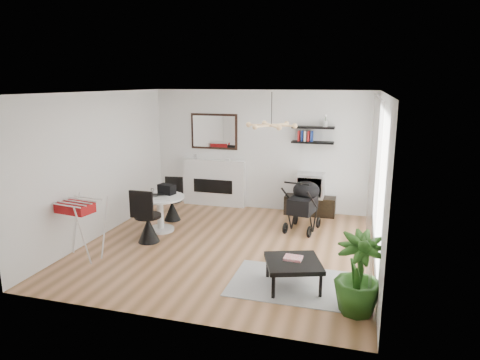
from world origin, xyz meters
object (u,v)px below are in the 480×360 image
(tv_console, at_px, (310,205))
(potted_plant, at_px, (358,274))
(stroller, at_px, (304,207))
(crt_tv, at_px, (310,185))
(fireplace, at_px, (214,177))
(dining_table, at_px, (160,208))
(drying_rack, at_px, (79,228))
(coffee_table, at_px, (293,264))

(tv_console, distance_m, potted_plant, 4.13)
(stroller, bearing_deg, crt_tv, 99.65)
(tv_console, relative_size, stroller, 1.02)
(crt_tv, bearing_deg, fireplace, 176.75)
(stroller, bearing_deg, dining_table, -152.41)
(fireplace, relative_size, potted_plant, 2.05)
(drying_rack, bearing_deg, fireplace, 81.79)
(crt_tv, relative_size, coffee_table, 0.62)
(fireplace, height_order, stroller, fireplace)
(tv_console, xyz_separation_m, potted_plant, (1.07, -3.98, 0.32))
(fireplace, relative_size, coffee_table, 2.26)
(tv_console, bearing_deg, crt_tv, -134.56)
(tv_console, bearing_deg, coffee_table, -87.00)
(crt_tv, bearing_deg, drying_rack, -134.17)
(crt_tv, height_order, dining_table, crt_tv)
(stroller, height_order, potted_plant, stroller)
(crt_tv, height_order, drying_rack, drying_rack)
(dining_table, xyz_separation_m, coffee_table, (2.88, -1.65, -0.11))
(crt_tv, distance_m, dining_table, 3.28)
(dining_table, bearing_deg, crt_tv, 34.61)
(drying_rack, relative_size, stroller, 0.93)
(tv_console, height_order, coffee_table, tv_console)
(drying_rack, height_order, stroller, stroller)
(tv_console, height_order, dining_table, dining_table)
(fireplace, xyz_separation_m, potted_plant, (3.35, -4.10, -0.16))
(coffee_table, relative_size, potted_plant, 0.91)
(potted_plant, bearing_deg, drying_rack, 173.34)
(stroller, bearing_deg, drying_rack, -133.81)
(dining_table, height_order, potted_plant, potted_plant)
(drying_rack, bearing_deg, crt_tv, 54.39)
(coffee_table, height_order, potted_plant, potted_plant)
(tv_console, bearing_deg, fireplace, 176.84)
(fireplace, relative_size, tv_console, 1.96)
(stroller, relative_size, coffee_table, 1.12)
(tv_console, height_order, stroller, stroller)
(fireplace, distance_m, drying_rack, 3.75)
(dining_table, bearing_deg, fireplace, 78.13)
(dining_table, bearing_deg, tv_console, 34.62)
(coffee_table, bearing_deg, potted_plant, -27.54)
(fireplace, relative_size, crt_tv, 3.62)
(fireplace, distance_m, tv_console, 2.33)
(dining_table, relative_size, stroller, 0.89)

